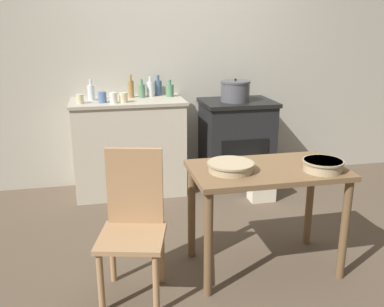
{
  "coord_description": "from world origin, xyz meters",
  "views": [
    {
      "loc": [
        -0.73,
        -2.94,
        1.68
      ],
      "look_at": [
        0.0,
        0.44,
        0.62
      ],
      "focal_mm": 40.0,
      "sensor_mm": 36.0,
      "label": 1
    }
  ],
  "objects_px": {
    "bottle_center_right": "(158,88)",
    "cup_far_right": "(124,98)",
    "stove": "(236,143)",
    "cup_mid_right": "(80,99)",
    "work_table": "(266,186)",
    "bottle_left": "(170,90)",
    "cup_end_right": "(102,97)",
    "chair": "(133,221)",
    "bottle_center": "(131,89)",
    "stock_pot": "(235,91)",
    "bottle_mid_left": "(91,92)",
    "mixing_bowl_large": "(231,166)",
    "mixing_bowl_small": "(323,165)",
    "bottle_center_left": "(150,89)",
    "cup_right": "(113,98)",
    "bottle_far_left": "(142,90)",
    "flour_sack": "(262,183)"
  },
  "relations": [
    {
      "from": "stock_pot",
      "to": "bottle_mid_left",
      "type": "xyz_separation_m",
      "value": [
        -1.43,
        0.11,
        0.02
      ]
    },
    {
      "from": "work_table",
      "to": "chair",
      "type": "height_order",
      "value": "chair"
    },
    {
      "from": "stock_pot",
      "to": "mixing_bowl_small",
      "type": "xyz_separation_m",
      "value": [
        0.05,
        -1.75,
        -0.23
      ]
    },
    {
      "from": "bottle_far_left",
      "to": "bottle_center",
      "type": "bearing_deg",
      "value": 166.82
    },
    {
      "from": "chair",
      "to": "bottle_center",
      "type": "distance_m",
      "value": 1.97
    },
    {
      "from": "work_table",
      "to": "mixing_bowl_small",
      "type": "bearing_deg",
      "value": -22.59
    },
    {
      "from": "cup_right",
      "to": "bottle_left",
      "type": "bearing_deg",
      "value": 25.03
    },
    {
      "from": "mixing_bowl_small",
      "to": "cup_mid_right",
      "type": "xyz_separation_m",
      "value": [
        -1.59,
        1.69,
        0.21
      ]
    },
    {
      "from": "stove",
      "to": "bottle_center",
      "type": "height_order",
      "value": "bottle_center"
    },
    {
      "from": "stock_pot",
      "to": "bottle_far_left",
      "type": "height_order",
      "value": "stock_pot"
    },
    {
      "from": "cup_end_right",
      "to": "cup_far_right",
      "type": "bearing_deg",
      "value": -7.57
    },
    {
      "from": "stove",
      "to": "flour_sack",
      "type": "distance_m",
      "value": 0.59
    },
    {
      "from": "chair",
      "to": "mixing_bowl_large",
      "type": "height_order",
      "value": "chair"
    },
    {
      "from": "bottle_far_left",
      "to": "bottle_mid_left",
      "type": "distance_m",
      "value": 0.5
    },
    {
      "from": "mixing_bowl_large",
      "to": "bottle_far_left",
      "type": "xyz_separation_m",
      "value": [
        -0.39,
        1.79,
        0.24
      ]
    },
    {
      "from": "stock_pot",
      "to": "mixing_bowl_small",
      "type": "bearing_deg",
      "value": -88.44
    },
    {
      "from": "chair",
      "to": "cup_end_right",
      "type": "xyz_separation_m",
      "value": [
        -0.13,
        1.63,
        0.52
      ]
    },
    {
      "from": "bottle_center",
      "to": "flour_sack",
      "type": "bearing_deg",
      "value": -28.88
    },
    {
      "from": "mixing_bowl_small",
      "to": "bottle_far_left",
      "type": "height_order",
      "value": "bottle_far_left"
    },
    {
      "from": "mixing_bowl_large",
      "to": "bottle_mid_left",
      "type": "height_order",
      "value": "bottle_mid_left"
    },
    {
      "from": "bottle_center",
      "to": "cup_mid_right",
      "type": "xyz_separation_m",
      "value": [
        -0.5,
        -0.25,
        -0.05
      ]
    },
    {
      "from": "stock_pot",
      "to": "bottle_center_left",
      "type": "distance_m",
      "value": 0.87
    },
    {
      "from": "stock_pot",
      "to": "mixing_bowl_large",
      "type": "relative_size",
      "value": 0.98
    },
    {
      "from": "work_table",
      "to": "bottle_left",
      "type": "xyz_separation_m",
      "value": [
        -0.37,
        1.77,
        0.4
      ]
    },
    {
      "from": "bottle_center_right",
      "to": "cup_far_right",
      "type": "xyz_separation_m",
      "value": [
        -0.38,
        -0.35,
        -0.03
      ]
    },
    {
      "from": "bottle_left",
      "to": "cup_end_right",
      "type": "distance_m",
      "value": 0.72
    },
    {
      "from": "chair",
      "to": "cup_right",
      "type": "height_order",
      "value": "cup_right"
    },
    {
      "from": "cup_mid_right",
      "to": "bottle_center_left",
      "type": "bearing_deg",
      "value": 20.97
    },
    {
      "from": "chair",
      "to": "cup_right",
      "type": "xyz_separation_m",
      "value": [
        -0.03,
        1.59,
        0.52
      ]
    },
    {
      "from": "bottle_far_left",
      "to": "cup_far_right",
      "type": "relative_size",
      "value": 1.95
    },
    {
      "from": "stove",
      "to": "cup_end_right",
      "type": "relative_size",
      "value": 8.7
    },
    {
      "from": "mixing_bowl_large",
      "to": "mixing_bowl_small",
      "type": "height_order",
      "value": "mixing_bowl_small"
    },
    {
      "from": "bottle_left",
      "to": "bottle_mid_left",
      "type": "relative_size",
      "value": 0.85
    },
    {
      "from": "work_table",
      "to": "flour_sack",
      "type": "height_order",
      "value": "work_table"
    },
    {
      "from": "stove",
      "to": "chair",
      "type": "relative_size",
      "value": 0.97
    },
    {
      "from": "work_table",
      "to": "bottle_center",
      "type": "height_order",
      "value": "bottle_center"
    },
    {
      "from": "bottle_left",
      "to": "cup_end_right",
      "type": "bearing_deg",
      "value": -161.74
    },
    {
      "from": "bottle_left",
      "to": "cup_right",
      "type": "distance_m",
      "value": 0.64
    },
    {
      "from": "flour_sack",
      "to": "bottle_center",
      "type": "height_order",
      "value": "bottle_center"
    },
    {
      "from": "work_table",
      "to": "mixing_bowl_large",
      "type": "xyz_separation_m",
      "value": [
        -0.26,
        -0.02,
        0.16
      ]
    },
    {
      "from": "cup_end_right",
      "to": "cup_mid_right",
      "type": "bearing_deg",
      "value": 179.13
    },
    {
      "from": "bottle_left",
      "to": "bottle_center",
      "type": "xyz_separation_m",
      "value": [
        -0.39,
        0.03,
        0.02
      ]
    },
    {
      "from": "stock_pot",
      "to": "bottle_far_left",
      "type": "relative_size",
      "value": 1.67
    },
    {
      "from": "bottle_center",
      "to": "cup_end_right",
      "type": "distance_m",
      "value": 0.39
    },
    {
      "from": "bottle_mid_left",
      "to": "cup_right",
      "type": "height_order",
      "value": "bottle_mid_left"
    },
    {
      "from": "chair",
      "to": "bottle_center",
      "type": "relative_size",
      "value": 4.05
    },
    {
      "from": "stove",
      "to": "bottle_mid_left",
      "type": "relative_size",
      "value": 4.52
    },
    {
      "from": "bottle_center_left",
      "to": "bottle_center_right",
      "type": "relative_size",
      "value": 0.98
    },
    {
      "from": "stove",
      "to": "cup_mid_right",
      "type": "height_order",
      "value": "cup_mid_right"
    },
    {
      "from": "bottle_center_right",
      "to": "stove",
      "type": "bearing_deg",
      "value": -15.15
    }
  ]
}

